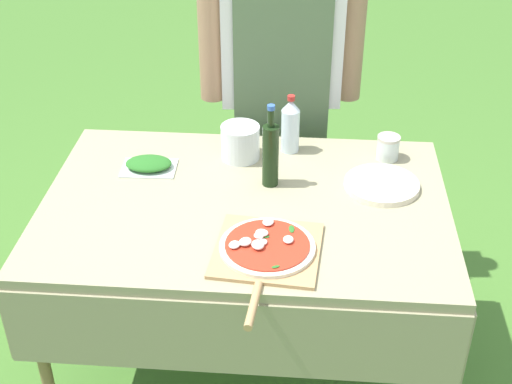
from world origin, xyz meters
name	(u,v)px	position (x,y,z in m)	size (l,w,h in m)	color
ground_plane	(247,371)	(0.00, 0.00, 0.00)	(12.00, 12.00, 0.00)	#477A2D
prep_table	(245,221)	(0.00, 0.00, 0.73)	(1.38, 0.94, 0.81)	gray
person_cook	(281,63)	(0.08, 0.69, 1.02)	(0.65, 0.25, 1.73)	#70604C
pizza_on_peel	(266,249)	(0.09, -0.27, 0.83)	(0.34, 0.51, 0.06)	tan
oil_bottle	(271,154)	(0.08, 0.12, 0.93)	(0.06, 0.06, 0.30)	black
water_bottle	(290,125)	(0.14, 0.36, 0.92)	(0.07, 0.07, 0.22)	silver
herb_container	(149,164)	(-0.36, 0.18, 0.83)	(0.20, 0.14, 0.04)	silver
mixing_tub	(240,142)	(-0.04, 0.29, 0.88)	(0.14, 0.14, 0.13)	silver
plate_stack	(382,185)	(0.46, 0.13, 0.82)	(0.26, 0.26, 0.02)	beige
sauce_jar	(388,149)	(0.49, 0.33, 0.85)	(0.08, 0.08, 0.09)	silver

